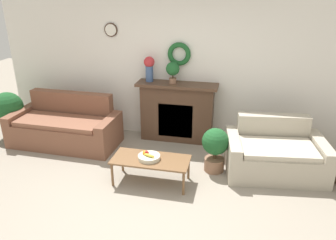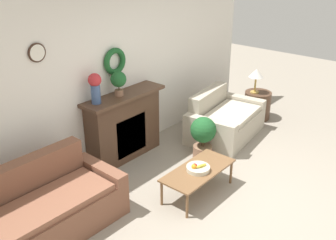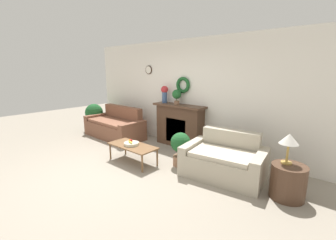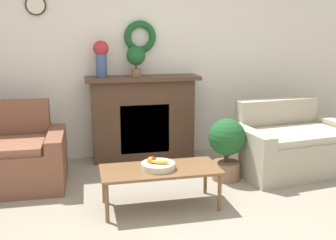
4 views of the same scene
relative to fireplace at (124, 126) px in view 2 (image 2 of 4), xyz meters
name	(u,v)px [view 2 (image 2 of 4)]	position (x,y,z in m)	size (l,w,h in m)	color
ground_plane	(243,209)	(0.00, -2.18, -0.55)	(16.00, 16.00, 0.00)	gray
wall_back	(112,75)	(0.00, 0.21, 0.80)	(6.80, 0.15, 2.70)	white
fireplace	(124,126)	(0.00, 0.00, 0.00)	(1.44, 0.41, 1.09)	#4C3323
couch_left	(42,212)	(-1.93, -0.60, -0.24)	(1.93, 0.90, 0.89)	brown
loveseat_right	(224,121)	(1.68, -0.80, -0.26)	(1.55, 1.11, 0.81)	#B2A893
coffee_table	(198,172)	(-0.08, -1.51, -0.20)	(1.12, 0.50, 0.39)	brown
fruit_bowl	(198,168)	(-0.11, -1.52, -0.13)	(0.32, 0.32, 0.12)	beige
side_table_by_loveseat	(257,105)	(2.79, -0.86, -0.28)	(0.52, 0.52, 0.54)	#4C3323
table_lamp	(256,74)	(2.72, -0.81, 0.36)	(0.28, 0.28, 0.48)	#B28E42
vase_on_mantel_left	(95,86)	(-0.51, 0.01, 0.80)	(0.19, 0.19, 0.45)	#3D5684
potted_plant_on_mantel	(118,81)	(-0.08, -0.01, 0.78)	(0.24, 0.24, 0.38)	#8E664C
potted_plant_floor_by_loveseat	(203,135)	(0.79, -0.97, -0.14)	(0.41, 0.41, 0.70)	#8E664C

